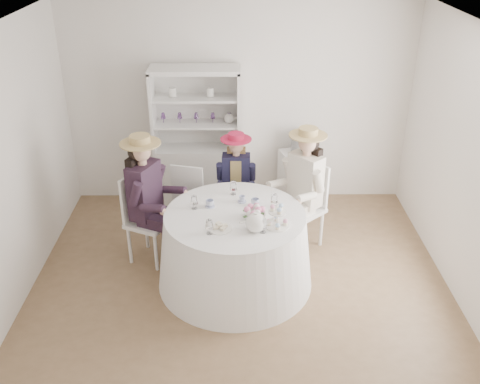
{
  "coord_description": "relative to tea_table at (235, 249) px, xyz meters",
  "views": [
    {
      "loc": [
        -0.05,
        -4.73,
        3.61
      ],
      "look_at": [
        0.0,
        0.1,
        1.05
      ],
      "focal_mm": 40.0,
      "sensor_mm": 36.0,
      "label": 1
    }
  ],
  "objects": [
    {
      "name": "guest_mid",
      "position": [
        0.02,
        1.06,
        0.32
      ],
      "size": [
        0.47,
        0.49,
        1.3
      ],
      "rotation": [
        0.0,
        0.0,
        -0.04
      ],
      "color": "silver",
      "rests_on": "ground"
    },
    {
      "name": "wall_back",
      "position": [
        0.05,
        1.99,
        0.93
      ],
      "size": [
        4.5,
        0.0,
        4.5
      ],
      "primitive_type": "plane",
      "rotation": [
        1.57,
        0.0,
        0.0
      ],
      "color": "silver",
      "rests_on": "ground"
    },
    {
      "name": "teacup_c",
      "position": [
        0.21,
        0.18,
        0.46
      ],
      "size": [
        0.09,
        0.09,
        0.07
      ],
      "primitive_type": "imported",
      "rotation": [
        0.0,
        0.0,
        -0.03
      ],
      "color": "white",
      "rests_on": "tea_table"
    },
    {
      "name": "hutch",
      "position": [
        -0.49,
        1.76,
        0.26
      ],
      "size": [
        1.27,
        0.8,
        1.9
      ],
      "rotation": [
        0.0,
        0.0,
        -0.36
      ],
      "color": "silver",
      "rests_on": "ground"
    },
    {
      "name": "ceiling",
      "position": [
        0.05,
        -0.01,
        2.28
      ],
      "size": [
        4.5,
        4.5,
        0.0
      ],
      "primitive_type": "plane",
      "rotation": [
        3.14,
        0.0,
        0.0
      ],
      "color": "white",
      "rests_on": "wall_back"
    },
    {
      "name": "guest_right",
      "position": [
        0.79,
        0.7,
        0.43
      ],
      "size": [
        0.64,
        0.63,
        1.5
      ],
      "rotation": [
        0.0,
        0.0,
        -0.84
      ],
      "color": "silver",
      "rests_on": "ground"
    },
    {
      "name": "sandwich_plate",
      "position": [
        -0.14,
        -0.29,
        0.44
      ],
      "size": [
        0.23,
        0.23,
        0.05
      ],
      "rotation": [
        0.0,
        0.0,
        0.14
      ],
      "color": "white",
      "rests_on": "tea_table"
    },
    {
      "name": "hatbox",
      "position": [
        0.88,
        1.74,
        0.47
      ],
      "size": [
        0.37,
        0.37,
        0.29
      ],
      "primitive_type": "cylinder",
      "rotation": [
        0.0,
        0.0,
        0.36
      ],
      "color": "black",
      "rests_on": "side_table"
    },
    {
      "name": "flower_bowl",
      "position": [
        0.21,
        -0.08,
        0.45
      ],
      "size": [
        0.22,
        0.22,
        0.05
      ],
      "primitive_type": "imported",
      "rotation": [
        0.0,
        0.0,
        0.15
      ],
      "color": "white",
      "rests_on": "tea_table"
    },
    {
      "name": "table_teapot",
      "position": [
        0.2,
        -0.32,
        0.51
      ],
      "size": [
        0.28,
        0.2,
        0.21
      ],
      "rotation": [
        0.0,
        0.0,
        -0.41
      ],
      "color": "white",
      "rests_on": "tea_table"
    },
    {
      "name": "stemware_set",
      "position": [
        0.0,
        0.0,
        0.5
      ],
      "size": [
        0.92,
        0.88,
        0.15
      ],
      "color": "white",
      "rests_on": "tea_table"
    },
    {
      "name": "tea_table",
      "position": [
        0.0,
        0.0,
        0.0
      ],
      "size": [
        1.66,
        1.66,
        0.84
      ],
      "rotation": [
        0.0,
        0.0,
        -0.03
      ],
      "color": "white",
      "rests_on": "ground"
    },
    {
      "name": "wall_front",
      "position": [
        0.05,
        -2.01,
        0.93
      ],
      "size": [
        4.5,
        0.0,
        4.5
      ],
      "primitive_type": "plane",
      "rotation": [
        -1.57,
        0.0,
        0.0
      ],
      "color": "silver",
      "rests_on": "ground"
    },
    {
      "name": "flower_arrangement",
      "position": [
        0.19,
        -0.07,
        0.5
      ],
      "size": [
        0.17,
        0.17,
        0.06
      ],
      "rotation": [
        0.0,
        0.0,
        -0.22
      ],
      "color": "pink",
      "rests_on": "tea_table"
    },
    {
      "name": "teacup_a",
      "position": [
        -0.26,
        0.16,
        0.46
      ],
      "size": [
        0.11,
        0.11,
        0.07
      ],
      "primitive_type": "imported",
      "rotation": [
        0.0,
        0.0,
        0.23
      ],
      "color": "white",
      "rests_on": "tea_table"
    },
    {
      "name": "wall_right",
      "position": [
        2.3,
        -0.01,
        0.93
      ],
      "size": [
        0.0,
        4.5,
        4.5
      ],
      "primitive_type": "plane",
      "rotation": [
        1.57,
        0.0,
        -1.57
      ],
      "color": "silver",
      "rests_on": "ground"
    },
    {
      "name": "wall_left",
      "position": [
        -2.2,
        -0.01,
        0.93
      ],
      "size": [
        0.0,
        4.5,
        4.5
      ],
      "primitive_type": "plane",
      "rotation": [
        1.57,
        0.0,
        1.57
      ],
      "color": "silver",
      "rests_on": "ground"
    },
    {
      "name": "side_table",
      "position": [
        0.88,
        1.74,
        -0.04
      ],
      "size": [
        0.6,
        0.6,
        0.75
      ],
      "primitive_type": "cube",
      "rotation": [
        0.0,
        0.0,
        0.28
      ],
      "color": "silver",
      "rests_on": "ground"
    },
    {
      "name": "ground",
      "position": [
        0.05,
        -0.01,
        -0.42
      ],
      "size": [
        4.5,
        4.5,
        0.0
      ],
      "primitive_type": "plane",
      "color": "brown",
      "rests_on": "ground"
    },
    {
      "name": "guest_left",
      "position": [
        -0.96,
        0.44,
        0.45
      ],
      "size": [
        0.65,
        0.59,
        1.53
      ],
      "rotation": [
        0.0,
        0.0,
        1.14
      ],
      "color": "silver",
      "rests_on": "ground"
    },
    {
      "name": "spare_chair",
      "position": [
        -0.53,
        0.94,
        0.12
      ],
      "size": [
        0.5,
        0.5,
        1.0
      ],
      "rotation": [
        0.0,
        0.0,
        2.9
      ],
      "color": "silver",
      "rests_on": "ground"
    },
    {
      "name": "cupcake_stand",
      "position": [
        0.42,
        -0.23,
        0.51
      ],
      "size": [
        0.24,
        0.24,
        0.23
      ],
      "rotation": [
        0.0,
        0.0,
        0.09
      ],
      "color": "white",
      "rests_on": "tea_table"
    },
    {
      "name": "teacup_b",
      "position": [
        0.08,
        0.26,
        0.45
      ],
      "size": [
        0.08,
        0.08,
        0.06
      ],
      "primitive_type": "imported",
      "rotation": [
        0.0,
        0.0,
        0.12
      ],
      "color": "white",
      "rests_on": "tea_table"
    }
  ]
}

